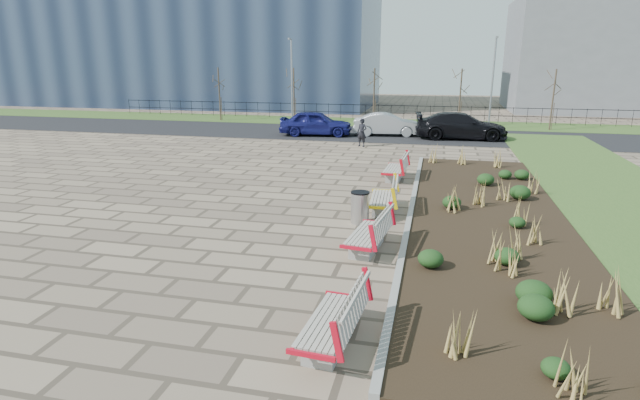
% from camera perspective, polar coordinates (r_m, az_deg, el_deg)
% --- Properties ---
extents(ground, '(120.00, 120.00, 0.00)m').
position_cam_1_polar(ground, '(11.97, -10.41, -7.54)').
color(ground, '#816E58').
rests_on(ground, ground).
extents(planting_bed, '(4.50, 18.00, 0.10)m').
position_cam_1_polar(planting_bed, '(15.82, 18.75, -2.10)').
color(planting_bed, black).
rests_on(planting_bed, ground).
extents(planting_curb, '(0.16, 18.00, 0.15)m').
position_cam_1_polar(planting_curb, '(15.73, 10.30, -1.50)').
color(planting_curb, gray).
rests_on(planting_curb, ground).
extents(grass_verge_far, '(80.00, 5.00, 0.04)m').
position_cam_1_polar(grass_verge_far, '(38.58, 6.38, 8.81)').
color(grass_verge_far, '#33511E').
rests_on(grass_verge_far, ground).
extents(road, '(80.00, 7.00, 0.02)m').
position_cam_1_polar(road, '(32.68, 5.08, 7.56)').
color(road, black).
rests_on(road, ground).
extents(bench_a, '(1.07, 2.17, 1.00)m').
position_cam_1_polar(bench_a, '(8.62, 1.17, -13.32)').
color(bench_a, red).
rests_on(bench_a, ground).
extents(bench_b, '(1.16, 2.20, 1.00)m').
position_cam_1_polar(bench_b, '(12.66, 5.41, -3.59)').
color(bench_b, red).
rests_on(bench_b, ground).
extents(bench_c, '(1.01, 2.15, 1.00)m').
position_cam_1_polar(bench_c, '(15.91, 7.12, 0.43)').
color(bench_c, yellow).
rests_on(bench_c, ground).
extents(bench_d, '(1.00, 2.14, 1.00)m').
position_cam_1_polar(bench_d, '(20.30, 8.53, 3.75)').
color(bench_d, red).
rests_on(bench_d, ground).
extents(litter_bin, '(0.54, 0.54, 0.94)m').
position_cam_1_polar(litter_bin, '(14.72, 4.59, -0.90)').
color(litter_bin, '#B2B2B7').
rests_on(litter_bin, ground).
extents(pedestrian, '(0.65, 0.53, 1.54)m').
position_cam_1_polar(pedestrian, '(27.80, 4.81, 7.69)').
color(pedestrian, black).
rests_on(pedestrian, ground).
extents(car_blue, '(4.73, 2.41, 1.54)m').
position_cam_1_polar(car_blue, '(31.68, -0.47, 8.78)').
color(car_blue, navy).
rests_on(car_blue, road).
extents(car_silver, '(4.35, 1.94, 1.39)m').
position_cam_1_polar(car_silver, '(31.96, 7.68, 8.56)').
color(car_silver, '#95989C').
rests_on(car_silver, road).
extents(car_black, '(5.58, 2.62, 1.57)m').
position_cam_1_polar(car_black, '(31.44, 15.80, 8.17)').
color(car_black, black).
rests_on(car_black, road).
extents(tree_a, '(1.40, 1.40, 4.00)m').
position_cam_1_polar(tree_a, '(40.19, -11.42, 11.77)').
color(tree_a, '#4C3D2D').
rests_on(tree_a, grass_verge_far).
extents(tree_b, '(1.40, 1.40, 4.00)m').
position_cam_1_polar(tree_b, '(38.11, -3.00, 11.85)').
color(tree_b, '#4C3D2D').
rests_on(tree_b, grass_verge_far).
extents(tree_c, '(1.40, 1.40, 4.00)m').
position_cam_1_polar(tree_c, '(36.90, 6.18, 11.65)').
color(tree_c, '#4C3D2D').
rests_on(tree_c, grass_verge_far).
extents(tree_d, '(1.40, 1.40, 4.00)m').
position_cam_1_polar(tree_d, '(36.65, 15.71, 11.13)').
color(tree_d, '#4C3D2D').
rests_on(tree_d, grass_verge_far).
extents(tree_e, '(1.40, 1.40, 4.00)m').
position_cam_1_polar(tree_e, '(37.37, 25.07, 10.33)').
color(tree_e, '#4C3D2D').
rests_on(tree_e, grass_verge_far).
extents(lamp_west, '(0.24, 0.60, 6.00)m').
position_cam_1_polar(lamp_west, '(37.57, -3.24, 13.31)').
color(lamp_west, gray).
rests_on(lamp_west, grass_verge_far).
extents(lamp_east, '(0.24, 0.60, 6.00)m').
position_cam_1_polar(lamp_east, '(36.23, 19.08, 12.40)').
color(lamp_east, gray).
rests_on(lamp_east, grass_verge_far).
extents(railing_fence, '(44.00, 0.10, 1.20)m').
position_cam_1_polar(railing_fence, '(39.99, 6.67, 9.94)').
color(railing_fence, black).
rests_on(railing_fence, grass_verge_far).
extents(building_glass, '(40.00, 14.00, 15.00)m').
position_cam_1_polar(building_glass, '(56.70, -15.56, 18.16)').
color(building_glass, '#192338').
rests_on(building_glass, ground).
extents(building_grey, '(18.00, 12.00, 10.00)m').
position_cam_1_polar(building_grey, '(54.27, 30.72, 14.06)').
color(building_grey, slate).
rests_on(building_grey, ground).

